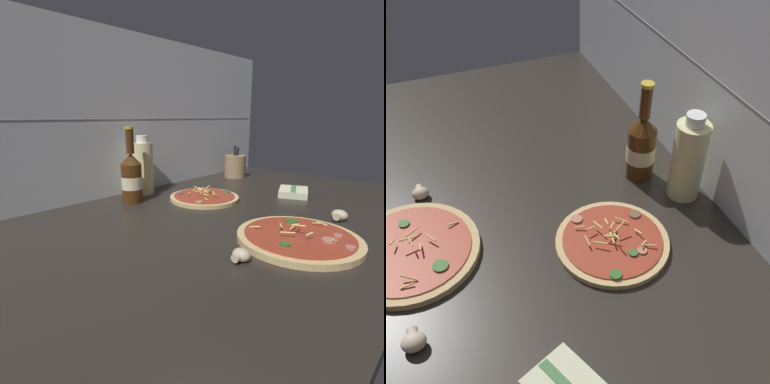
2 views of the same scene
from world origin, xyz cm
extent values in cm
cube|color=#28231E|center=(0.00, 0.00, 1.25)|extent=(160.00, 90.00, 2.50)
cube|color=silver|center=(0.00, 45.50, 30.00)|extent=(160.00, 1.00, 60.00)
cube|color=gray|center=(0.00, 44.95, 30.00)|extent=(156.80, 0.16, 0.30)
cylinder|color=tan|center=(-3.58, -22.61, 3.25)|extent=(28.34, 28.34, 1.49)
cylinder|color=#9E3823|center=(-3.58, -22.61, 4.14)|extent=(24.94, 24.94, 0.30)
cylinder|color=#B7755B|center=(1.57, -29.75, 4.49)|extent=(2.00, 2.00, 0.40)
cylinder|color=#B7755B|center=(-3.38, -33.78, 4.49)|extent=(2.09, 2.09, 0.40)
cylinder|color=#336628|center=(-11.11, -23.03, 4.49)|extent=(2.33, 2.33, 0.40)
cylinder|color=#B7755B|center=(-2.57, -29.20, 4.49)|extent=(3.27, 3.27, 0.40)
cylinder|color=#336628|center=(3.58, -17.58, 4.49)|extent=(3.19, 3.19, 0.40)
cylinder|color=#EADB6B|center=(-2.74, -30.15, 5.07)|extent=(2.50, 0.85, 0.89)
cylinder|color=#EADB6B|center=(-2.20, -20.55, 5.34)|extent=(2.78, 0.51, 1.01)
cylinder|color=#EADB6B|center=(-4.02, -22.65, 6.66)|extent=(0.79, 3.24, 0.71)
cylinder|color=#EADB6B|center=(4.90, -23.67, 5.06)|extent=(1.65, 3.02, 1.32)
cylinder|color=#EADB6B|center=(-2.80, -22.03, 6.55)|extent=(2.08, 0.73, 0.72)
cylinder|color=#EADB6B|center=(-7.09, -13.12, 4.70)|extent=(1.01, 2.66, 0.89)
cylinder|color=#EADB6B|center=(-3.76, -18.17, 5.51)|extent=(2.44, 1.82, 0.51)
cylinder|color=#EADB6B|center=(-5.18, -25.72, 5.77)|extent=(1.81, 1.23, 0.82)
cylinder|color=#EADB6B|center=(-7.03, -21.52, 5.49)|extent=(2.13, 2.94, 0.40)
cylinder|color=#EADB6B|center=(6.44, -24.30, 4.70)|extent=(0.48, 2.73, 0.76)
cylinder|color=tan|center=(9.11, 17.32, 3.14)|extent=(24.11, 24.11, 1.28)
cylinder|color=#9E3823|center=(9.11, 17.32, 3.93)|extent=(21.22, 21.22, 0.30)
cylinder|color=#B7755B|center=(14.39, 21.62, 4.28)|extent=(2.03, 2.03, 0.40)
cylinder|color=#336628|center=(14.28, 19.63, 4.28)|extent=(2.01, 2.01, 0.40)
cylinder|color=#336628|center=(18.03, 13.97, 4.28)|extent=(2.43, 2.43, 0.40)
cylinder|color=brown|center=(4.18, 24.95, 4.28)|extent=(2.58, 2.58, 0.40)
cylinder|color=#B7755B|center=(0.93, 12.42, 4.28)|extent=(2.51, 2.51, 0.40)
cylinder|color=#EADB6B|center=(10.88, 17.34, 6.67)|extent=(2.38, 0.68, 0.86)
cylinder|color=#EADB6B|center=(13.99, 23.65, 4.68)|extent=(1.58, 2.39, 0.58)
cylinder|color=#EADB6B|center=(10.16, 14.05, 5.32)|extent=(2.08, 2.76, 0.53)
cylinder|color=#EADB6B|center=(9.79, 16.93, 5.36)|extent=(3.24, 0.92, 0.39)
cylinder|color=#EADB6B|center=(8.61, 11.81, 5.29)|extent=(2.55, 0.40, 0.90)
cylinder|color=#EADB6B|center=(8.45, 17.55, 5.28)|extent=(1.02, 2.84, 0.61)
cylinder|color=#EADB6B|center=(5.74, 15.39, 5.90)|extent=(3.00, 1.25, 0.54)
cylinder|color=#EADB6B|center=(5.69, 17.39, 6.17)|extent=(1.85, 0.44, 0.39)
cylinder|color=#EADB6B|center=(5.75, 13.69, 5.55)|extent=(0.79, 2.28, 0.54)
cylinder|color=#EADB6B|center=(9.75, 22.99, 4.91)|extent=(2.24, 0.96, 0.81)
cylinder|color=#EADB6B|center=(3.91, 12.04, 4.73)|extent=(1.02, 2.25, 0.69)
cylinder|color=#EADB6B|center=(5.17, 21.09, 4.88)|extent=(2.24, 2.49, 0.70)
cylinder|color=#EADB6B|center=(7.08, 18.06, 5.97)|extent=(2.55, 2.21, 1.14)
cylinder|color=#EADB6B|center=(13.21, 22.55, 4.89)|extent=(1.91, 2.25, 1.05)
cylinder|color=#EADB6B|center=(9.49, 16.73, 5.62)|extent=(1.93, 2.88, 0.84)
cylinder|color=#EADB6B|center=(8.12, 19.53, 6.42)|extent=(1.42, 2.84, 1.30)
cylinder|color=#47280F|center=(-10.02, 33.14, 9.04)|extent=(6.89, 6.89, 13.08)
cone|color=#47280F|center=(-10.02, 33.14, 17.35)|extent=(6.89, 6.89, 3.54)
cylinder|color=#47280F|center=(-10.02, 33.14, 23.04)|extent=(2.62, 2.62, 7.86)
cylinder|color=gold|center=(-10.02, 33.14, 27.37)|extent=(3.01, 3.01, 0.80)
cylinder|color=beige|center=(-10.02, 33.14, 9.30)|extent=(6.96, 6.96, 4.19)
cylinder|color=beige|center=(-0.35, 39.72, 12.07)|extent=(7.62, 7.62, 19.13)
cylinder|color=white|center=(-0.35, 39.72, 22.94)|extent=(4.19, 4.19, 2.61)
cylinder|color=beige|center=(16.93, -24.68, 4.04)|extent=(1.99, 1.99, 1.99)
ellipsoid|color=#C6B293|center=(18.69, -24.68, 4.04)|extent=(3.75, 4.41, 3.09)
cylinder|color=beige|center=(-22.34, -18.40, 3.87)|extent=(1.76, 1.76, 1.76)
ellipsoid|color=#C6B293|center=(-20.77, -18.40, 3.87)|extent=(3.33, 3.92, 2.74)
cylinder|color=#9E7A56|center=(49.72, 32.96, 7.70)|extent=(9.94, 9.94, 10.39)
cylinder|color=black|center=(49.49, 33.18, 12.10)|extent=(2.14, 2.14, 10.93)
cylinder|color=black|center=(51.67, 33.32, 11.59)|extent=(1.52, 2.07, 9.93)
cube|color=beige|center=(36.24, -2.91, 3.70)|extent=(15.38, 14.04, 2.40)
cube|color=#4C7F4C|center=(36.24, -2.91, 4.98)|extent=(11.62, 6.28, 0.16)
camera|label=1|loc=(-68.04, -48.98, 31.07)|focal=28.00mm
camera|label=2|loc=(71.00, -14.63, 78.38)|focal=45.00mm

